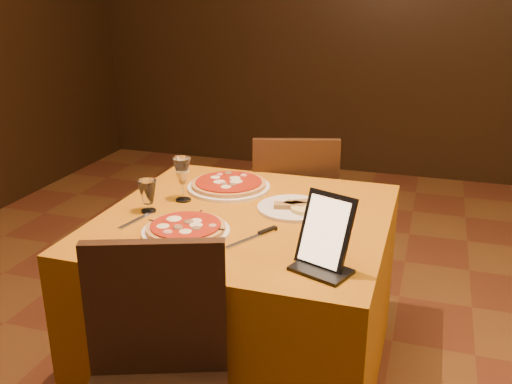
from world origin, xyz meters
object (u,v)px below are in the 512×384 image
(pizza_far, at_px, (229,185))
(water_glass, at_px, (148,196))
(chair_main_far, at_px, (293,213))
(pizza_near, at_px, (186,229))
(tablet, at_px, (325,231))
(wine_glass, at_px, (182,179))
(main_table, at_px, (246,299))

(pizza_far, height_order, water_glass, water_glass)
(chair_main_far, relative_size, pizza_far, 2.48)
(pizza_near, height_order, water_glass, water_glass)
(tablet, bearing_deg, wine_glass, 170.91)
(main_table, relative_size, wine_glass, 5.79)
(pizza_far, relative_size, water_glass, 2.83)
(pizza_far, height_order, wine_glass, wine_glass)
(pizza_far, xyz_separation_m, water_glass, (-0.21, -0.35, 0.05))
(chair_main_far, distance_m, tablet, 1.25)
(pizza_near, height_order, tablet, tablet)
(chair_main_far, relative_size, wine_glass, 4.79)
(chair_main_far, distance_m, wine_glass, 0.87)
(main_table, xyz_separation_m, pizza_far, (-0.17, 0.27, 0.39))
(tablet, bearing_deg, water_glass, -176.47)
(water_glass, bearing_deg, chair_main_far, 66.43)
(tablet, bearing_deg, chair_main_far, 130.01)
(main_table, relative_size, water_glass, 8.46)
(main_table, bearing_deg, water_glass, -168.44)
(wine_glass, bearing_deg, main_table, -14.29)
(pizza_near, bearing_deg, pizza_far, 92.28)
(main_table, height_order, water_glass, water_glass)
(chair_main_far, height_order, pizza_far, chair_main_far)
(water_glass, bearing_deg, main_table, 11.56)
(pizza_far, bearing_deg, wine_glass, -123.21)
(main_table, bearing_deg, pizza_far, 121.88)
(chair_main_far, xyz_separation_m, tablet, (0.38, -1.12, 0.41))
(tablet, bearing_deg, main_table, 160.87)
(main_table, bearing_deg, chair_main_far, 90.00)
(pizza_near, xyz_separation_m, wine_glass, (-0.15, 0.31, 0.08))
(main_table, bearing_deg, tablet, -40.51)
(main_table, height_order, chair_main_far, chair_main_far)
(pizza_near, bearing_deg, water_glass, 146.73)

